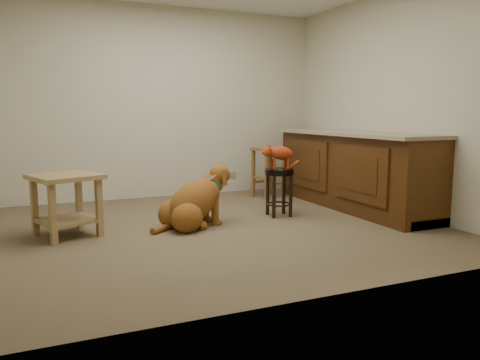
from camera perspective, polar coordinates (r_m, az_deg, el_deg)
name	(u,v)px	position (r m, az deg, el deg)	size (l,w,h in m)	color
floor	(213,228)	(4.83, -3.34, -5.81)	(4.50, 4.00, 0.01)	brown
room_shell	(211,60)	(4.71, -3.51, 14.39)	(4.54, 4.04, 2.62)	#C0B79B
cabinet_run	(352,172)	(5.93, 13.53, 0.92)	(0.70, 2.56, 0.94)	#47270C
padded_stool	(279,183)	(5.31, 4.79, -0.31)	(0.33, 0.33, 0.54)	black
wood_stool	(268,172)	(6.50, 3.48, 1.03)	(0.44, 0.44, 0.69)	brown
side_table	(66,196)	(4.72, -20.44, -1.79)	(0.73, 0.73, 0.59)	olive
golden_retriever	(194,203)	(4.81, -5.64, -2.83)	(1.02, 0.62, 0.67)	brown
tabby_kitten	(278,154)	(5.27, 4.71, 3.20)	(0.51, 0.18, 0.31)	maroon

